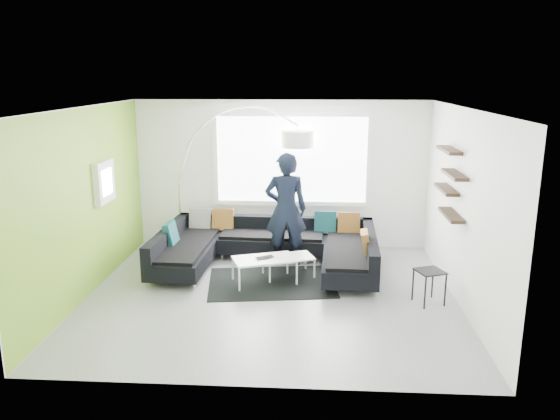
% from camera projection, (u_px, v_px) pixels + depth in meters
% --- Properties ---
extents(ground, '(5.50, 5.50, 0.00)m').
position_uv_depth(ground, '(271.00, 295.00, 8.26)').
color(ground, slate).
rests_on(ground, ground).
extents(room_shell, '(5.54, 5.04, 2.82)m').
position_uv_depth(room_shell, '(274.00, 175.00, 8.02)').
color(room_shell, white).
rests_on(room_shell, ground).
extents(sectional_sofa, '(3.74, 2.41, 0.79)m').
position_uv_depth(sectional_sofa, '(267.00, 250.00, 9.29)').
color(sectional_sofa, black).
rests_on(sectional_sofa, ground).
extents(rug, '(2.16, 1.70, 0.01)m').
position_uv_depth(rug, '(271.00, 282.00, 8.76)').
color(rug, black).
rests_on(rug, ground).
extents(coffee_table, '(1.42, 1.11, 0.41)m').
position_uv_depth(coffee_table, '(277.00, 267.00, 8.85)').
color(coffee_table, silver).
rests_on(coffee_table, ground).
extents(arc_lamp, '(2.57, 0.93, 2.71)m').
position_uv_depth(arc_lamp, '(178.00, 179.00, 10.13)').
color(arc_lamp, silver).
rests_on(arc_lamp, ground).
extents(side_table, '(0.47, 0.47, 0.50)m').
position_uv_depth(side_table, '(429.00, 287.00, 7.92)').
color(side_table, black).
rests_on(side_table, ground).
extents(person, '(0.83, 0.64, 1.98)m').
position_uv_depth(person, '(286.00, 209.00, 9.40)').
color(person, black).
rests_on(person, ground).
extents(laptop, '(0.45, 0.43, 0.02)m').
position_uv_depth(laptop, '(266.00, 258.00, 8.64)').
color(laptop, black).
rests_on(laptop, coffee_table).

